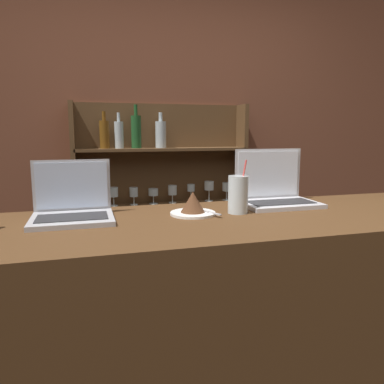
% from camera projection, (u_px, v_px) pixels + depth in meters
% --- Properties ---
extents(bar_counter, '(2.12, 0.66, 1.08)m').
position_uv_depth(bar_counter, '(220.00, 348.00, 1.51)').
color(bar_counter, '#4C3019').
rests_on(bar_counter, ground_plane).
extents(back_wall, '(7.00, 0.06, 2.70)m').
position_uv_depth(back_wall, '(154.00, 140.00, 2.75)').
color(back_wall, brown).
rests_on(back_wall, ground_plane).
extents(back_shelf, '(1.24, 0.18, 1.61)m').
position_uv_depth(back_shelf, '(161.00, 207.00, 2.76)').
color(back_shelf, brown).
rests_on(back_shelf, ground_plane).
extents(laptop_near, '(0.29, 0.25, 0.22)m').
position_uv_depth(laptop_near, '(72.00, 207.00, 1.40)').
color(laptop_near, '#ADADB2').
rests_on(laptop_near, bar_counter).
extents(laptop_far, '(0.33, 0.24, 0.25)m').
position_uv_depth(laptop_far, '(275.00, 192.00, 1.69)').
color(laptop_far, silver).
rests_on(laptop_far, bar_counter).
extents(cake_plate, '(0.18, 0.18, 0.09)m').
position_uv_depth(cake_plate, '(193.00, 205.00, 1.48)').
color(cake_plate, white).
rests_on(cake_plate, bar_counter).
extents(water_glass, '(0.08, 0.08, 0.22)m').
position_uv_depth(water_glass, '(238.00, 194.00, 1.50)').
color(water_glass, silver).
rests_on(water_glass, bar_counter).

